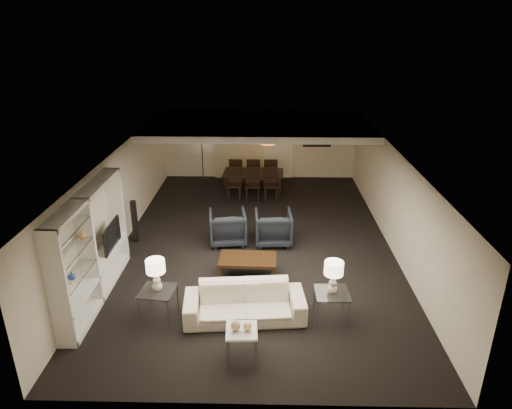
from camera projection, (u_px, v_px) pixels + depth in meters
The scene contains 35 objects.
floor at pixel (256, 243), 12.13m from camera, with size 11.00×11.00×0.00m, color black.
ceiling at pixel (256, 152), 11.19m from camera, with size 7.00×11.00×0.02m, color silver.
wall_back at pixel (259, 145), 16.76m from camera, with size 7.00×0.02×2.50m, color beige.
wall_front at pixel (247, 338), 6.57m from camera, with size 7.00×0.02×2.50m, color beige.
wall_left at pixel (120, 198), 11.74m from camera, with size 0.02×11.00×2.50m, color beige.
wall_right at pixel (393, 200), 11.59m from camera, with size 0.02×11.00×2.50m, color beige.
ceiling_soffit at pixel (259, 125), 14.47m from camera, with size 7.00×4.00×0.20m, color silver.
curtains at pixel (235, 146), 16.72m from camera, with size 1.50×0.12×2.40m, color beige.
door at pixel (278, 150), 16.79m from camera, with size 0.90×0.05×2.10m, color silver.
painting at pixel (317, 137), 16.56m from camera, with size 0.95×0.04×0.65m, color #142D38.
media_unit at pixel (92, 247), 9.35m from camera, with size 0.38×3.40×2.35m, color white, non-canonical shape.
pendant_light at pixel (268, 140), 14.65m from camera, with size 0.52×0.52×0.24m, color #D8591E.
sofa at pixel (245, 303), 8.96m from camera, with size 2.36×0.92×0.69m, color beige.
coffee_table at pixel (248, 267), 10.49m from camera, with size 1.30×0.76×0.46m, color black, non-canonical shape.
armchair_left at pixel (228, 227), 12.00m from camera, with size 0.94×0.97×0.88m, color black.
armchair_right at pixel (273, 228), 11.97m from camera, with size 0.94×0.97×0.88m, color black.
side_table_left at pixel (159, 303), 9.02m from camera, with size 0.65×0.65×0.61m, color white, non-canonical shape.
side_table_right at pixel (331, 306), 8.94m from camera, with size 0.65×0.65×0.61m, color silver, non-canonical shape.
table_lamp_left at pixel (156, 275), 8.78m from camera, with size 0.37×0.37×0.67m, color beige, non-canonical shape.
table_lamp_right at pixel (333, 277), 8.70m from camera, with size 0.37×0.37×0.67m, color beige, non-canonical shape.
marble_table at pixel (242, 342), 7.97m from camera, with size 0.54×0.54×0.54m, color white, non-canonical shape.
gold_gourd_a at pixel (236, 325), 7.84m from camera, with size 0.17×0.17×0.17m, color tan.
gold_gourd_b at pixel (247, 326), 7.84m from camera, with size 0.15×0.15×0.15m, color #E9C67B.
television at pixel (107, 236), 10.16m from camera, with size 0.13×1.01×0.58m, color black.
vase_blue at pixel (72, 276), 8.38m from camera, with size 0.15×0.15×0.16m, color #224394.
vase_amber at pixel (82, 234), 8.85m from camera, with size 0.16×0.16×0.16m, color #D49246.
floor_speaker at pixel (135, 221), 12.01m from camera, with size 0.13×0.13×1.16m, color black.
dining_table at pixel (253, 183), 15.51m from camera, with size 2.02×1.13×0.71m, color black.
chair_nl at pixel (234, 184), 14.86m from camera, with size 0.49×0.49×1.06m, color black, non-canonical shape.
chair_nm at pixel (253, 185), 14.84m from camera, with size 0.49×0.49×1.06m, color black, non-canonical shape.
chair_nr at pixel (271, 185), 14.83m from camera, with size 0.49×0.49×1.06m, color black, non-canonical shape.
chair_fl at pixel (237, 172), 16.06m from camera, with size 0.49×0.49×1.06m, color black, non-canonical shape.
chair_fm at pixel (254, 172), 16.05m from camera, with size 0.49×0.49×1.06m, color black, non-canonical shape.
chair_fr at pixel (271, 172), 16.03m from camera, with size 0.49×0.49×1.06m, color black, non-canonical shape.
floor_lamp at pixel (202, 158), 16.69m from camera, with size 0.23×0.23×1.61m, color black, non-canonical shape.
Camera 1 is at (0.25, -10.86, 5.51)m, focal length 32.00 mm.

